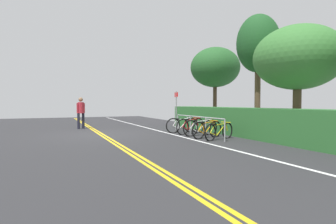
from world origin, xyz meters
name	(u,v)px	position (x,y,z in m)	size (l,w,h in m)	color
ground_plane	(101,135)	(0.00, 0.00, -0.03)	(31.43, 13.52, 0.05)	#2B2B2D
centre_line_yellow_inner	(99,134)	(0.00, -0.08, 0.00)	(28.29, 0.10, 0.00)	gold
centre_line_yellow_outer	(103,134)	(0.00, 0.08, 0.00)	(28.29, 0.10, 0.00)	gold
bike_lane_stripe_white	(161,131)	(0.00, 2.95, 0.00)	(28.29, 0.12, 0.00)	white
bike_rack	(198,122)	(2.28, 3.74, 0.61)	(3.98, 0.05, 0.85)	#9EA0A5
bicycle_0	(182,125)	(0.87, 3.70, 0.35)	(0.46, 1.69, 0.76)	black
bicycle_1	(191,126)	(1.53, 3.81, 0.36)	(0.56, 1.69, 0.77)	black
bicycle_2	(200,128)	(2.33, 3.86, 0.35)	(0.46, 1.74, 0.75)	black
bicycle_3	(207,130)	(3.08, 3.72, 0.34)	(0.54, 1.64, 0.73)	black
bicycle_4	(219,131)	(3.69, 3.88, 0.32)	(0.67, 1.69, 0.70)	black
pedestrian	(81,111)	(-3.09, -0.56, 1.00)	(0.32, 0.45, 1.73)	#1E1E2D
sign_post_near	(176,106)	(-0.37, 3.98, 1.24)	(0.36, 0.06, 2.05)	gray
hedge_backdrop	(256,123)	(3.78, 5.60, 0.61)	(12.93, 1.21, 1.21)	#2D6B30
tree_near_left	(215,68)	(-1.38, 7.08, 3.57)	(2.97, 2.97, 4.79)	#473323
tree_mid	(258,45)	(2.27, 7.07, 4.22)	(2.03, 2.03, 5.66)	brown
tree_far_right	(298,58)	(4.87, 6.67, 3.15)	(3.33, 3.33, 4.39)	brown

